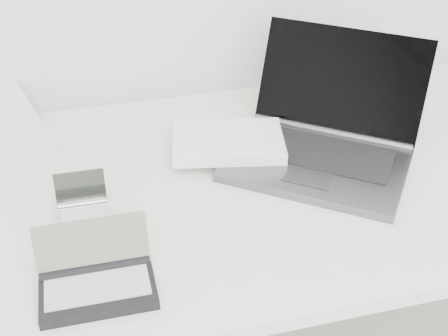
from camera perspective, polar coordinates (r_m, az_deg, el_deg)
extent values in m
cube|color=white|center=(1.34, 0.81, -1.54)|extent=(1.60, 0.80, 0.03)
cylinder|color=silver|center=(2.09, 18.33, -1.08)|extent=(0.04, 0.04, 0.70)
cube|color=#595C5E|center=(1.37, 8.42, 0.26)|extent=(0.46, 0.43, 0.02)
cube|color=black|center=(1.39, 8.85, 1.42)|extent=(0.33, 0.30, 0.00)
cube|color=black|center=(1.47, 10.71, 7.84)|extent=(0.37, 0.31, 0.22)
cylinder|color=#595C5E|center=(1.47, 9.78, 3.19)|extent=(0.31, 0.24, 0.02)
cube|color=#37393C|center=(1.31, 7.71, -0.82)|extent=(0.12, 0.11, 0.00)
cube|color=white|center=(1.39, 0.37, 2.40)|extent=(0.27, 0.21, 0.03)
cube|color=white|center=(1.38, 0.37, 2.87)|extent=(0.27, 0.20, 0.00)
cube|color=white|center=(1.49, -19.35, 1.57)|extent=(0.28, 0.24, 0.02)
cube|color=silver|center=(1.50, -19.64, 2.14)|extent=(0.23, 0.17, 0.00)
cube|color=silver|center=(1.24, -12.69, -4.52)|extent=(0.10, 0.08, 0.01)
cube|color=#B7B7BB|center=(1.24, -12.73, -4.21)|extent=(0.08, 0.04, 0.00)
cube|color=gray|center=(1.26, -13.01, -1.73)|extent=(0.10, 0.02, 0.07)
cylinder|color=silver|center=(1.27, -12.80, -3.24)|extent=(0.10, 0.02, 0.02)
cube|color=black|center=(1.08, -11.41, -11.23)|extent=(0.19, 0.10, 0.02)
cube|color=#A3A3A3|center=(1.08, -11.50, -10.65)|extent=(0.17, 0.07, 0.00)
cube|color=slate|center=(1.10, -11.99, -6.82)|extent=(0.19, 0.04, 0.09)
cylinder|color=black|center=(1.11, -11.66, -9.07)|extent=(0.19, 0.02, 0.02)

